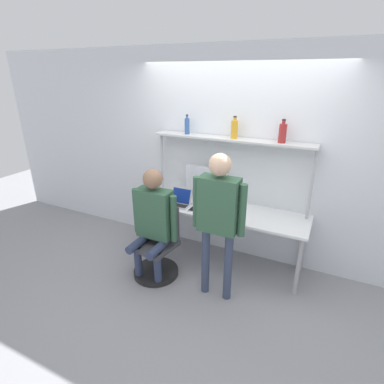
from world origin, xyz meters
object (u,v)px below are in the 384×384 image
(laptop, at_px, (180,200))
(person_standing, at_px, (219,210))
(person_seated, at_px, (153,216))
(bottle_blue, at_px, (187,126))
(bottle_amber, at_px, (234,129))
(office_chair, at_px, (157,254))
(bottle_red, at_px, (283,133))
(cell_phone, at_px, (192,209))
(monitor, at_px, (203,182))

(laptop, bearing_deg, person_standing, -36.90)
(person_seated, height_order, person_standing, person_standing)
(bottle_blue, bearing_deg, bottle_amber, 0.00)
(person_standing, xyz_separation_m, bottle_amber, (-0.14, 0.83, 0.69))
(office_chair, height_order, person_seated, person_seated)
(laptop, relative_size, bottle_amber, 1.10)
(office_chair, distance_m, bottle_red, 2.07)
(laptop, height_order, person_seated, person_seated)
(office_chair, xyz_separation_m, bottle_amber, (0.67, 0.77, 1.48))
(person_standing, bearing_deg, bottle_blue, 132.80)
(bottle_red, distance_m, bottle_amber, 0.56)
(bottle_red, bearing_deg, laptop, -166.42)
(office_chair, relative_size, person_standing, 0.54)
(laptop, distance_m, bottle_blue, 0.96)
(cell_phone, height_order, bottle_blue, bottle_blue)
(bottle_blue, distance_m, bottle_amber, 0.63)
(person_standing, bearing_deg, monitor, 122.92)
(cell_phone, bearing_deg, bottle_red, 20.82)
(office_chair, height_order, person_standing, person_standing)
(cell_phone, bearing_deg, bottle_blue, 124.49)
(office_chair, xyz_separation_m, bottle_blue, (0.04, 0.77, 1.47))
(laptop, xyz_separation_m, bottle_red, (1.16, 0.28, 0.92))
(laptop, relative_size, bottle_blue, 1.17)
(cell_phone, relative_size, person_standing, 0.09)
(cell_phone, relative_size, bottle_amber, 0.57)
(office_chair, bearing_deg, bottle_blue, 87.28)
(cell_phone, height_order, bottle_red, bottle_red)
(bottle_red, relative_size, bottle_amber, 0.99)
(laptop, bearing_deg, bottle_blue, 96.93)
(laptop, height_order, cell_phone, laptop)
(cell_phone, height_order, bottle_amber, bottle_amber)
(monitor, xyz_separation_m, cell_phone, (-0.00, -0.33, -0.26))
(bottle_blue, bearing_deg, office_chair, -92.72)
(person_seated, relative_size, person_standing, 0.83)
(laptop, xyz_separation_m, person_seated, (-0.08, -0.54, -0.01))
(monitor, bearing_deg, bottle_red, 1.80)
(laptop, height_order, office_chair, laptop)
(laptop, bearing_deg, cell_phone, -20.51)
(laptop, relative_size, cell_phone, 1.92)
(cell_phone, bearing_deg, laptop, 159.49)
(bottle_red, xyz_separation_m, bottle_amber, (-0.56, 0.00, 0.00))
(office_chair, bearing_deg, monitor, 68.80)
(office_chair, height_order, bottle_amber, bottle_amber)
(cell_phone, xyz_separation_m, office_chair, (-0.28, -0.41, -0.50))
(bottle_red, bearing_deg, bottle_amber, 180.00)
(person_standing, relative_size, bottle_red, 6.34)
(monitor, bearing_deg, laptop, -131.02)
(office_chair, bearing_deg, bottle_amber, 49.16)
(office_chair, relative_size, person_seated, 0.65)
(laptop, distance_m, bottle_red, 1.51)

